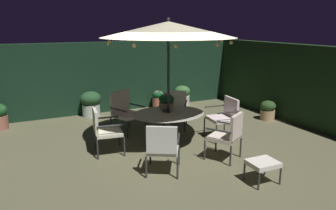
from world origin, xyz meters
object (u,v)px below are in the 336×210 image
Objects in this scene: ottoman_footrest at (263,164)px; potted_plant_right_far at (182,95)px; patio_dining_table at (168,118)px; patio_chair_northeast at (125,110)px; patio_umbrella at (168,30)px; patio_chair_east at (103,128)px; patio_chair_southeast at (163,146)px; patio_chair_south at (228,134)px; centerpiece_planter at (166,101)px; patio_chair_southwest at (225,115)px; patio_chair_north at (176,107)px; potted_plant_back_left at (268,110)px; potted_plant_left_far at (158,99)px; potted_plant_back_center at (91,103)px.

potted_plant_right_far reaches higher than ottoman_footrest.
patio_chair_northeast is at bearing 113.48° from patio_dining_table.
patio_umbrella is 2.43m from patio_chair_east.
patio_chair_southeast is 0.99× the size of patio_chair_south.
ottoman_footrest is (0.65, -2.43, -0.65)m from centerpiece_planter.
patio_umbrella is at bearing 173.97° from patio_chair_southwest.
patio_chair_north is 1.68× the size of potted_plant_back_left.
patio_chair_northeast is at bearing 174.27° from patio_chair_north.
patio_dining_table is at bearing -124.00° from patio_chair_north.
patio_umbrella is at bearing 59.94° from patio_chair_southeast.
ottoman_footrest is (-0.72, -2.12, -0.24)m from patio_chair_southwest.
patio_chair_north is at bearing 52.94° from centerpiece_planter.
patio_dining_table is 3.35m from potted_plant_left_far.
patio_chair_east is (-1.40, 0.20, -0.08)m from patio_dining_table.
patio_chair_northeast is 1.06× the size of patio_chair_east.
potted_plant_back_left is at bearing 6.87° from centerpiece_planter.
centerpiece_planter is 1.36m from patio_chair_northeast.
patio_umbrella is 5.13× the size of potted_plant_back_left.
patio_umbrella is at bearing -110.14° from potted_plant_left_far.
patio_dining_table is 3.48m from potted_plant_back_left.
patio_dining_table is 1.42m from patio_chair_southwest.
patio_chair_south is 1.66× the size of potted_plant_left_far.
potted_plant_left_far is at bearing 131.57° from potted_plant_back_left.
patio_chair_southeast is at bearing -120.06° from patio_dining_table.
ottoman_footrest is (1.25, -3.58, -0.24)m from patio_chair_northeast.
patio_dining_table is 3.77m from potted_plant_right_far.
patio_chair_east is 4.84m from potted_plant_back_left.
ottoman_footrest is 5.65m from potted_plant_back_center.
patio_chair_north reaches higher than ottoman_footrest.
potted_plant_right_far is (2.02, 2.98, -0.64)m from centerpiece_planter.
patio_chair_northeast is at bearing -76.41° from potted_plant_back_center.
patio_chair_southeast is at bearing -93.21° from patio_chair_northeast.
patio_chair_southwest is 3.30m from potted_plant_left_far.
potted_plant_back_left is (2.01, 0.72, -0.29)m from patio_chair_southwest.
patio_chair_south reaches higher than potted_plant_back_left.
patio_umbrella is 4.01m from potted_plant_left_far.
patio_chair_southeast is at bearing -152.95° from patio_chair_southwest.
potted_plant_back_left is at bearing -48.43° from potted_plant_left_far.
potted_plant_back_left is at bearing -12.87° from patio_chair_north.
patio_chair_east is (-1.40, 0.20, -1.98)m from patio_umbrella.
patio_chair_northeast is 2.55m from patio_chair_southeast.
patio_umbrella is 2.95× the size of patio_chair_southeast.
patio_umbrella is 4.35m from potted_plant_right_far.
patio_chair_south is at bearing -122.49° from patio_chair_southwest.
patio_chair_southeast is at bearing -122.03° from patio_chair_north.
potted_plant_right_far is (0.64, 3.30, -0.24)m from patio_chair_southwest.
patio_umbrella is 2.92× the size of patio_chair_south.
patio_chair_southeast reaches higher than potted_plant_back_left.
ottoman_footrest is at bearing -104.15° from potted_plant_right_far.
patio_chair_southeast is 1.29× the size of potted_plant_back_center.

